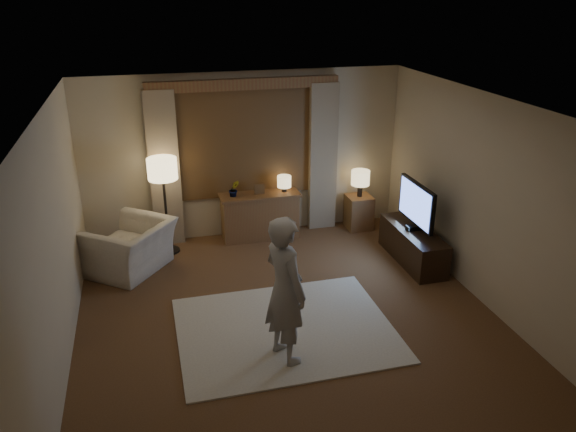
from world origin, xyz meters
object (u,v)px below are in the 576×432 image
object	(u,v)px
sideboard	(260,217)
person	(285,290)
armchair	(130,248)
side_table	(359,212)
tv_stand	(413,245)

from	to	relation	value
sideboard	person	world-z (taller)	person
sideboard	armchair	world-z (taller)	armchair
side_table	person	distance (m)	3.79
person	sideboard	bearing A→B (deg)	-27.18
tv_stand	sideboard	bearing A→B (deg)	144.81
tv_stand	armchair	bearing A→B (deg)	169.39
armchair	side_table	xyz separation A→B (m)	(3.67, 0.60, -0.07)
side_table	person	xyz separation A→B (m)	(-2.07, -3.12, 0.56)
armchair	person	xyz separation A→B (m)	(1.60, -2.52, 0.49)
side_table	tv_stand	world-z (taller)	side_table
sideboard	armchair	xyz separation A→B (m)	(-2.00, -0.65, 0.00)
tv_stand	person	bearing A→B (deg)	-143.36
armchair	side_table	bearing A→B (deg)	137.43
person	tv_stand	bearing A→B (deg)	-73.30
armchair	tv_stand	bearing A→B (deg)	117.51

